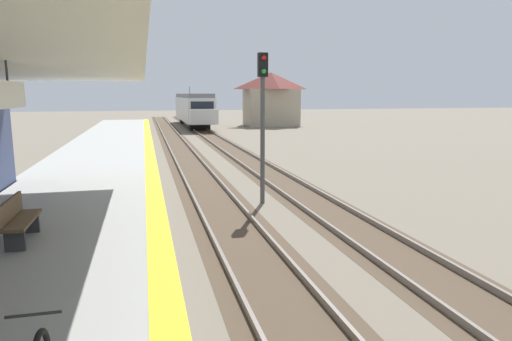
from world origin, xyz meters
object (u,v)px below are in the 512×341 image
at_px(approaching_train, 193,108).
at_px(rail_signal_post, 263,113).
at_px(platform_bench, 18,219).
at_px(distant_trackside_house, 271,98).

bearing_deg(approaching_train, rail_signal_post, -92.59).
relative_size(approaching_train, platform_bench, 12.25).
distance_m(approaching_train, rail_signal_post, 39.55).
height_order(approaching_train, platform_bench, approaching_train).
relative_size(approaching_train, rail_signal_post, 3.77).
height_order(platform_bench, distant_trackside_house, distant_trackside_house).
bearing_deg(distant_trackside_house, platform_bench, -111.84).
bearing_deg(distant_trackside_house, approaching_train, 172.57).
bearing_deg(rail_signal_post, approaching_train, 87.41).
xyz_separation_m(approaching_train, rail_signal_post, (-1.79, -39.49, 1.02)).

